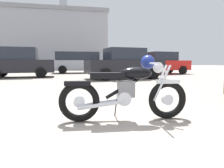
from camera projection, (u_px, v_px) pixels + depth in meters
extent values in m
plane|color=gray|center=(111.00, 118.00, 3.26)|extent=(80.00, 80.00, 0.00)
torus|color=black|center=(167.00, 100.00, 3.21)|extent=(0.65, 0.21, 0.64)
cylinder|color=silver|center=(167.00, 100.00, 3.21)|extent=(0.19, 0.11, 0.18)
torus|color=black|center=(79.00, 102.00, 3.03)|extent=(0.65, 0.21, 0.64)
cylinder|color=silver|center=(79.00, 102.00, 3.03)|extent=(0.19, 0.11, 0.18)
cube|color=silver|center=(168.00, 82.00, 3.17)|extent=(0.38, 0.19, 0.06)
cube|color=black|center=(78.00, 83.00, 2.99)|extent=(0.42, 0.19, 0.07)
cylinder|color=silver|center=(159.00, 82.00, 3.23)|extent=(0.29, 0.08, 0.58)
cylinder|color=silver|center=(162.00, 83.00, 3.09)|extent=(0.29, 0.08, 0.58)
sphere|color=silver|center=(158.00, 68.00, 3.13)|extent=(0.17, 0.17, 0.17)
cylinder|color=silver|center=(154.00, 63.00, 3.11)|extent=(0.13, 0.62, 0.03)
sphere|color=navy|center=(148.00, 62.00, 3.40)|extent=(0.25, 0.25, 0.25)
cylinder|color=black|center=(129.00, 85.00, 3.10)|extent=(0.75, 0.18, 0.47)
ellipsoid|color=black|center=(136.00, 73.00, 3.09)|extent=(0.55, 0.30, 0.20)
cube|color=black|center=(107.00, 75.00, 3.04)|extent=(0.57, 0.28, 0.09)
cube|color=slate|center=(126.00, 89.00, 3.10)|extent=(0.29, 0.22, 0.26)
cylinder|color=silver|center=(123.00, 98.00, 3.11)|extent=(0.25, 0.23, 0.22)
cylinder|color=silver|center=(99.00, 102.00, 3.17)|extent=(0.70, 0.17, 0.14)
cylinder|color=silver|center=(100.00, 105.00, 2.97)|extent=(0.70, 0.17, 0.14)
cylinder|color=black|center=(116.00, 108.00, 3.29)|extent=(0.06, 0.24, 0.33)
cylinder|color=black|center=(170.00, 69.00, 16.18)|extent=(0.62, 0.21, 0.62)
cylinder|color=black|center=(183.00, 70.00, 14.55)|extent=(0.62, 0.21, 0.62)
cylinder|color=black|center=(140.00, 70.00, 15.40)|extent=(0.62, 0.21, 0.62)
cylinder|color=black|center=(151.00, 71.00, 13.76)|extent=(0.62, 0.21, 0.62)
cube|color=red|center=(161.00, 65.00, 14.93)|extent=(4.22, 1.76, 0.72)
cube|color=#232833|center=(161.00, 56.00, 14.85)|extent=(2.02, 1.58, 0.64)
cylinder|color=black|center=(139.00, 72.00, 12.04)|extent=(0.63, 0.23, 0.62)
cylinder|color=black|center=(153.00, 73.00, 10.43)|extent=(0.63, 0.23, 0.62)
cylinder|color=black|center=(97.00, 73.00, 11.17)|extent=(0.63, 0.23, 0.62)
cylinder|color=black|center=(106.00, 75.00, 9.55)|extent=(0.63, 0.23, 0.62)
cube|color=black|center=(124.00, 67.00, 10.76)|extent=(4.27, 1.91, 0.72)
cube|color=#232833|center=(124.00, 54.00, 10.68)|extent=(2.07, 1.65, 0.64)
cylinder|color=black|center=(98.00, 69.00, 17.49)|extent=(0.66, 0.27, 0.64)
cylinder|color=black|center=(100.00, 69.00, 15.78)|extent=(0.66, 0.27, 0.64)
cylinder|color=black|center=(64.00, 69.00, 16.91)|extent=(0.66, 0.27, 0.64)
cylinder|color=black|center=(63.00, 70.00, 15.20)|extent=(0.66, 0.27, 0.64)
cube|color=#ADB2BC|center=(81.00, 65.00, 16.30)|extent=(4.84, 2.18, 0.74)
cube|color=#232833|center=(78.00, 56.00, 16.16)|extent=(3.63, 1.91, 0.68)
cylinder|color=black|center=(43.00, 71.00, 12.86)|extent=(0.60, 0.20, 0.60)
cylinder|color=black|center=(41.00, 73.00, 11.29)|extent=(0.60, 0.20, 0.60)
cylinder|color=black|center=(3.00, 72.00, 12.21)|extent=(0.60, 0.20, 0.60)
cube|color=black|center=(21.00, 66.00, 11.71)|extent=(3.92, 1.68, 0.76)
cube|color=#232833|center=(15.00, 54.00, 11.56)|extent=(2.42, 1.55, 0.72)
cube|color=#9EA0A8|center=(23.00, 43.00, 27.21)|extent=(23.13, 10.95, 7.19)
cube|color=gray|center=(22.00, 14.00, 26.77)|extent=(23.46, 11.27, 0.50)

